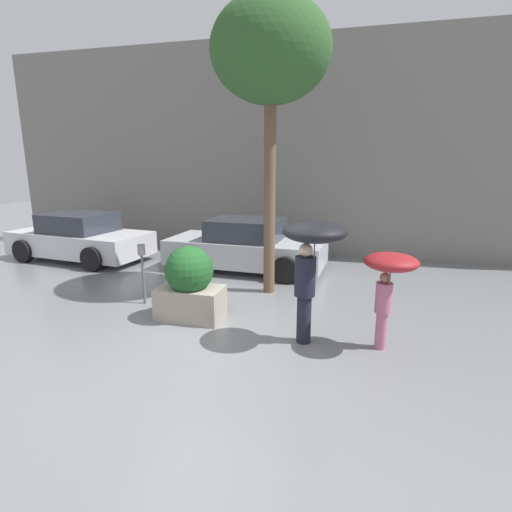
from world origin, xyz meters
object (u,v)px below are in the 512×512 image
person_child (389,273)px  parking_meter (142,261)px  parked_car_far (80,238)px  person_adult (312,249)px  street_tree (271,54)px  planter_box (190,284)px  parked_car_near (246,247)px

person_child → parking_meter: person_child is taller
person_child → parking_meter: size_ratio=1.25×
parked_car_far → person_adult: bearing=-111.4°
street_tree → parking_meter: street_tree is taller
parked_car_far → street_tree: (5.74, -1.47, 4.04)m
planter_box → parked_car_near: bearing=89.3°
person_adult → planter_box: bearing=-168.8°
person_adult → street_tree: 4.06m
person_adult → parked_car_far: person_adult is taller
person_child → street_tree: bearing=-167.2°
street_tree → parked_car_near: bearing=121.0°
person_adult → parking_meter: bearing=-172.2°
person_child → parked_car_near: size_ratio=0.37×
person_adult → street_tree: bearing=140.4°
person_adult → parking_meter: size_ratio=1.60×
planter_box → person_child: bearing=-7.4°
person_adult → parking_meter: person_adult is taller
person_child → planter_box: bearing=-129.7°
parked_car_near → parked_car_far: size_ratio=0.98×
street_tree → planter_box: bearing=-119.0°
planter_box → street_tree: size_ratio=0.23×
parked_car_far → parking_meter: 4.54m
planter_box → person_child: (3.22, -0.42, 0.54)m
person_child → parking_meter: (-4.40, 0.89, -0.32)m
person_adult → parked_car_near: person_adult is taller
person_child → parked_car_far: 8.79m
person_child → parked_car_near: bearing=-172.4°
planter_box → person_adult: person_adult is taller
parked_car_near → street_tree: (0.96, -1.59, 4.04)m
person_adult → parked_car_far: (-6.89, 3.73, -0.87)m
planter_box → person_adult: 2.34m
person_child → parking_meter: 4.50m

